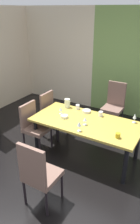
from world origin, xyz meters
TOP-DOWN VIEW (x-y plane):
  - ground_plane at (0.00, 0.00)m, footprint 5.25×5.56m
  - back_panel_interior at (-1.49, 2.73)m, footprint 2.26×0.10m
  - dining_table at (0.53, 0.55)m, footprint 1.95×0.93m
  - chair_left_near at (-0.44, 0.24)m, footprint 0.45×0.44m
  - chair_head_near at (0.51, -0.83)m, footprint 0.44×0.44m
  - chair_left_far at (-0.44, 0.86)m, footprint 0.45×0.44m
  - chair_head_far at (0.57, 1.93)m, footprint 0.44×0.44m
  - wine_glass_front at (0.57, 0.42)m, footprint 0.07×0.07m
  - wine_glass_west at (0.58, 0.19)m, footprint 0.07×0.07m
  - wine_glass_near_window at (-0.03, 0.58)m, footprint 0.06×0.06m
  - wine_glass_north at (1.28, 0.94)m, footprint 0.07×0.07m
  - serving_bowl_rear at (0.12, 0.47)m, footprint 0.13×0.13m
  - serving_bowl_south at (0.37, 0.89)m, footprint 0.16×0.16m
  - cup_right at (0.67, 0.87)m, footprint 0.08×0.08m
  - cup_left at (1.20, 0.31)m, footprint 0.08×0.08m
  - cup_center at (0.15, 0.93)m, footprint 0.08×0.08m
  - pitcher_east at (-0.08, 0.91)m, footprint 0.13×0.11m

SIDE VIEW (x-z plane):
  - ground_plane at x=0.00m, z-range -0.02..0.00m
  - chair_left_near at x=-0.44m, z-range 0.06..1.02m
  - chair_left_far at x=-0.44m, z-range 0.06..1.03m
  - chair_head_near at x=0.51m, z-range 0.05..1.10m
  - chair_head_far at x=0.57m, z-range 0.05..1.11m
  - dining_table at x=0.53m, z-range 0.29..1.02m
  - serving_bowl_south at x=0.37m, z-range 0.73..0.78m
  - serving_bowl_rear at x=0.12m, z-range 0.73..0.78m
  - cup_left at x=1.20m, z-range 0.73..0.81m
  - cup_center at x=0.15m, z-range 0.73..0.82m
  - cup_right at x=0.67m, z-range 0.73..0.83m
  - pitcher_east at x=-0.08m, z-range 0.73..0.91m
  - wine_glass_near_window at x=-0.03m, z-range 0.76..0.90m
  - wine_glass_front at x=0.57m, z-range 0.76..0.90m
  - wine_glass_north at x=1.28m, z-range 0.77..0.94m
  - wine_glass_west at x=0.58m, z-range 0.77..0.94m
  - back_panel_interior at x=-1.49m, z-range 0.00..2.63m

